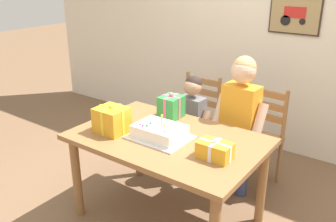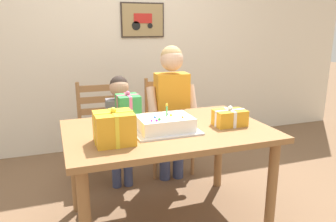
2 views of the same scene
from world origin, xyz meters
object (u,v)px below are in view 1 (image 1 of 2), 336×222
chair_left (194,121)px  chair_right (256,137)px  gift_box_red_large (215,150)px  gift_box_corner_small (171,107)px  child_younger (192,118)px  child_older (240,114)px  gift_box_beside_cake (112,120)px  dining_table (168,148)px  birthday_cake (160,132)px

chair_left → chair_right: (0.66, -0.00, 0.00)m
gift_box_red_large → gift_box_corner_small: size_ratio=1.04×
child_younger → child_older: bearing=-0.1°
chair_left → gift_box_red_large: bearing=-52.5°
gift_box_red_large → child_older: child_older is taller
gift_box_red_large → gift_box_beside_cake: gift_box_beside_cake is taller
gift_box_beside_cake → child_younger: child_younger is taller
chair_right → child_younger: 0.62m
dining_table → gift_box_corner_small: (-0.20, 0.33, 0.19)m
chair_left → child_younger: (0.13, -0.26, 0.15)m
gift_box_red_large → gift_box_beside_cake: 0.86m
chair_right → child_younger: (-0.54, -0.26, 0.15)m
gift_box_corner_small → child_younger: 0.39m
gift_box_beside_cake → birthday_cake: bearing=17.9°
gift_box_corner_small → chair_right: (0.54, 0.59, -0.36)m
gift_box_corner_small → child_older: bearing=34.7°
chair_left → dining_table: bearing=-70.4°
dining_table → chair_right: (0.33, 0.92, -0.17)m
birthday_cake → gift_box_corner_small: gift_box_corner_small is taller
dining_table → chair_right: 1.00m
gift_box_beside_cake → gift_box_corner_small: (0.20, 0.50, -0.00)m
dining_table → birthday_cake: bearing=-123.8°
dining_table → gift_box_corner_small: bearing=121.4°
birthday_cake → child_younger: size_ratio=0.43×
gift_box_beside_cake → child_younger: size_ratio=0.23×
gift_box_corner_small → gift_box_red_large: bearing=-32.7°
birthday_cake → chair_left: 1.07m
gift_box_red_large → chair_right: size_ratio=0.25×
gift_box_corner_small → chair_left: 0.71m
gift_box_beside_cake → child_older: child_older is taller
chair_left → child_younger: size_ratio=0.90×
gift_box_corner_small → child_younger: bearing=90.0°
dining_table → chair_right: chair_right is taller
dining_table → child_older: child_older is taller
chair_left → child_older: 0.73m
gift_box_beside_cake → chair_left: 1.16m
gift_box_red_large → child_older: (-0.17, 0.75, -0.02)m
dining_table → gift_box_red_large: (0.45, -0.09, 0.15)m
child_older → gift_box_beside_cake: bearing=-129.2°
gift_box_beside_cake → gift_box_corner_small: gift_box_beside_cake is taller
gift_box_red_large → gift_box_corner_small: 0.77m
gift_box_red_large → chair_left: size_ratio=0.25×
gift_box_corner_small → child_older: (0.48, 0.33, -0.06)m
gift_box_red_large → chair_left: (-0.78, 1.01, -0.33)m
dining_table → chair_left: (-0.33, 0.92, -0.17)m
gift_box_corner_small → chair_left: (-0.13, 0.59, -0.36)m
birthday_cake → gift_box_corner_small: 0.42m
gift_box_corner_small → chair_right: gift_box_corner_small is taller
dining_table → chair_left: 1.00m
gift_box_red_large → child_younger: child_younger is taller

